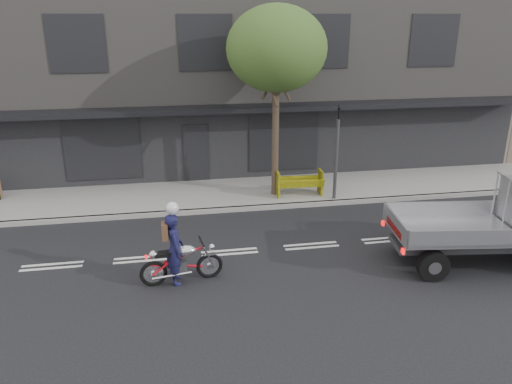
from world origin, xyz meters
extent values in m
plane|color=black|center=(0.00, 0.00, 0.00)|extent=(80.00, 80.00, 0.00)
cube|color=gray|center=(0.00, 4.70, 0.07)|extent=(32.00, 3.20, 0.15)
cube|color=gray|center=(0.00, 3.10, 0.07)|extent=(32.00, 0.20, 0.15)
cube|color=slate|center=(0.00, 11.30, 4.00)|extent=(26.00, 10.00, 8.00)
cylinder|color=#382B21|center=(2.20, 4.20, 2.00)|extent=(0.24, 0.24, 4.00)
ellipsoid|color=#325620|center=(2.20, 4.20, 5.30)|extent=(3.40, 3.40, 2.89)
cylinder|color=#2D2D30|center=(4.20, 3.35, 1.50)|extent=(0.12, 0.12, 3.00)
imported|color=black|center=(4.20, 3.35, 3.25)|extent=(0.08, 0.10, 0.50)
torus|color=black|center=(-2.08, -1.49, 0.33)|extent=(0.69, 0.18, 0.68)
torus|color=black|center=(-0.68, -1.31, 0.33)|extent=(0.69, 0.18, 0.68)
cube|color=#2D2D30|center=(-1.43, -1.41, 0.43)|extent=(0.37, 0.28, 0.28)
ellipsoid|color=silver|center=(-1.27, -1.39, 0.85)|extent=(0.59, 0.38, 0.28)
cube|color=black|center=(-1.75, -1.45, 0.83)|extent=(0.57, 0.30, 0.09)
cylinder|color=black|center=(-0.86, -1.33, 1.04)|extent=(0.11, 0.61, 0.04)
imported|color=#16153C|center=(-1.53, -1.40, 0.92)|extent=(0.52, 0.72, 1.84)
cylinder|color=black|center=(4.86, -2.43, 0.40)|extent=(0.83, 0.40, 0.79)
cylinder|color=black|center=(5.10, -0.67, 0.40)|extent=(0.83, 0.40, 0.79)
cube|color=#2D2D30|center=(6.64, -1.77, 0.57)|extent=(4.90, 1.67, 0.15)
cube|color=#B5B4BA|center=(5.76, -1.65, 0.96)|extent=(3.38, 2.44, 0.10)
camera|label=1|loc=(-1.48, -12.69, 6.37)|focal=35.00mm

